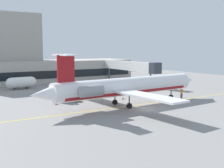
% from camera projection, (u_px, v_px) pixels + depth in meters
% --- Properties ---
extents(ground, '(120.00, 120.00, 0.11)m').
position_uv_depth(ground, '(145.00, 109.00, 45.26)').
color(ground, gray).
extents(terminal_building, '(60.00, 15.91, 19.47)m').
position_uv_depth(terminal_building, '(19.00, 59.00, 81.53)').
color(terminal_building, '#ADA89E').
rests_on(terminal_building, ground).
extents(jet_bridge_west, '(2.40, 23.70, 6.22)m').
position_uv_depth(jet_bridge_west, '(131.00, 66.00, 76.45)').
color(jet_bridge_west, silver).
rests_on(jet_bridge_west, ground).
extents(regional_jet, '(33.26, 27.06, 8.73)m').
position_uv_depth(regional_jet, '(126.00, 87.00, 47.21)').
color(regional_jet, white).
rests_on(regional_jet, ground).
extents(baggage_tug, '(3.71, 2.47, 2.31)m').
position_uv_depth(baggage_tug, '(66.00, 96.00, 51.24)').
color(baggage_tug, '#19389E').
rests_on(baggage_tug, ground).
extents(pushback_tractor, '(4.45, 3.96, 2.13)m').
position_uv_depth(pushback_tractor, '(101.00, 88.00, 62.48)').
color(pushback_tractor, '#E5B20C').
rests_on(pushback_tractor, ground).
extents(belt_loader, '(2.18, 3.04, 2.30)m').
position_uv_depth(belt_loader, '(107.00, 84.00, 68.65)').
color(belt_loader, silver).
rests_on(belt_loader, ground).
extents(fuel_tank, '(7.24, 2.92, 2.86)m').
position_uv_depth(fuel_tank, '(21.00, 82.00, 67.36)').
color(fuel_tank, white).
rests_on(fuel_tank, ground).
extents(marshaller, '(0.57, 0.72, 1.94)m').
position_uv_depth(marshaller, '(182.00, 93.00, 54.73)').
color(marshaller, '#191E33').
rests_on(marshaller, ground).
extents(safety_cone_alpha, '(0.47, 0.47, 0.55)m').
position_uv_depth(safety_cone_alpha, '(81.00, 100.00, 51.59)').
color(safety_cone_alpha, orange).
rests_on(safety_cone_alpha, ground).
extents(safety_cone_bravo, '(0.47, 0.47, 0.55)m').
position_uv_depth(safety_cone_bravo, '(123.00, 98.00, 53.97)').
color(safety_cone_bravo, orange).
rests_on(safety_cone_bravo, ground).
extents(safety_cone_charlie, '(0.47, 0.47, 0.55)m').
position_uv_depth(safety_cone_charlie, '(170.00, 100.00, 51.84)').
color(safety_cone_charlie, orange).
rests_on(safety_cone_charlie, ground).
extents(safety_cone_delta, '(0.47, 0.47, 0.55)m').
position_uv_depth(safety_cone_delta, '(56.00, 103.00, 48.80)').
color(safety_cone_delta, orange).
rests_on(safety_cone_delta, ground).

